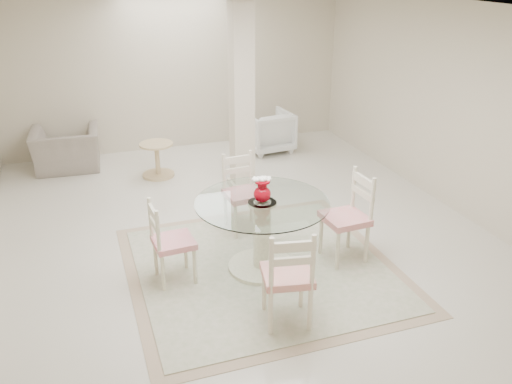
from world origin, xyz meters
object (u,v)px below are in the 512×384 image
object	(u,v)px
column	(242,99)
red_vase	(262,190)
dining_chair_east	(351,210)
dining_chair_west	(167,237)
side_table	(157,161)
dining_chair_south	(289,271)
dining_table	(262,236)
armchair_white	(268,131)
dining_chair_north	(241,187)
recliner_taupe	(67,149)

from	to	relation	value
column	red_vase	xyz separation A→B (m)	(-0.50, -2.28, -0.40)
dining_chair_east	dining_chair_west	size ratio (longest dim) A/B	1.12
column	side_table	distance (m)	1.79
column	dining_chair_south	distance (m)	3.44
dining_table	dining_chair_east	size ratio (longest dim) A/B	1.25
dining_chair_east	dining_chair_west	distance (m)	2.04
red_vase	column	bearing A→B (deg)	77.60
dining_chair_west	armchair_white	size ratio (longest dim) A/B	1.31
armchair_white	side_table	distance (m)	2.14
red_vase	armchair_white	xyz separation A→B (m)	(1.44, 3.72, -0.60)
dining_chair_east	dining_chair_west	xyz separation A→B (m)	(-2.03, 0.17, -0.06)
armchair_white	dining_chair_west	bearing A→B (deg)	50.60
dining_table	dining_chair_east	xyz separation A→B (m)	(1.02, -0.09, 0.18)
red_vase	side_table	xyz separation A→B (m)	(-0.62, 3.14, -0.70)
dining_chair_north	dining_chair_south	xyz separation A→B (m)	(-0.19, -2.03, 0.02)
dining_chair_east	dining_chair_south	xyz separation A→B (m)	(-1.13, -0.93, -0.01)
dining_table	dining_chair_north	size ratio (longest dim) A/B	1.32
red_vase	dining_chair_west	xyz separation A→B (m)	(-1.01, 0.08, -0.42)
side_table	red_vase	bearing A→B (deg)	-78.84
red_vase	armchair_white	world-z (taller)	red_vase
column	recliner_taupe	size ratio (longest dim) A/B	2.61
side_table	dining_chair_south	bearing A→B (deg)	-82.96
dining_chair_north	column	bearing A→B (deg)	67.68
dining_chair_west	dining_chair_south	world-z (taller)	dining_chair_south
dining_table	dining_chair_east	bearing A→B (deg)	-4.90
column	armchair_white	world-z (taller)	column
recliner_taupe	armchair_white	size ratio (longest dim) A/B	1.32
dining_chair_east	armchair_white	size ratio (longest dim) A/B	1.46
dining_chair_east	recliner_taupe	distance (m)	4.99
dining_chair_west	side_table	distance (m)	3.09
column	dining_chair_north	bearing A→B (deg)	-108.11
dining_chair_south	armchair_white	size ratio (longest dim) A/B	1.43
dining_table	dining_chair_north	world-z (taller)	dining_chair_north
column	side_table	xyz separation A→B (m)	(-1.12, 0.86, -1.10)
dining_chair_west	dining_chair_south	xyz separation A→B (m)	(0.91, -1.10, 0.05)
dining_table	recliner_taupe	xyz separation A→B (m)	(-1.95, 3.91, -0.08)
column	dining_chair_north	world-z (taller)	column
dining_table	armchair_white	world-z (taller)	dining_table
recliner_taupe	red_vase	bearing A→B (deg)	120.20
red_vase	recliner_taupe	size ratio (longest dim) A/B	0.27
dining_chair_south	armchair_white	xyz separation A→B (m)	(1.54, 4.74, -0.23)
dining_chair_east	dining_table	bearing A→B (deg)	-98.53
column	red_vase	size ratio (longest dim) A/B	9.64
column	dining_chair_north	size ratio (longest dim) A/B	2.50
recliner_taupe	side_table	bearing A→B (deg)	153.51
dining_chair_north	side_table	world-z (taller)	dining_chair_north
dining_chair_south	recliner_taupe	xyz separation A→B (m)	(-1.84, 4.93, -0.25)
dining_chair_south	recliner_taupe	size ratio (longest dim) A/B	1.08
side_table	dining_chair_west	bearing A→B (deg)	-97.33
dining_chair_north	dining_chair_south	distance (m)	2.04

